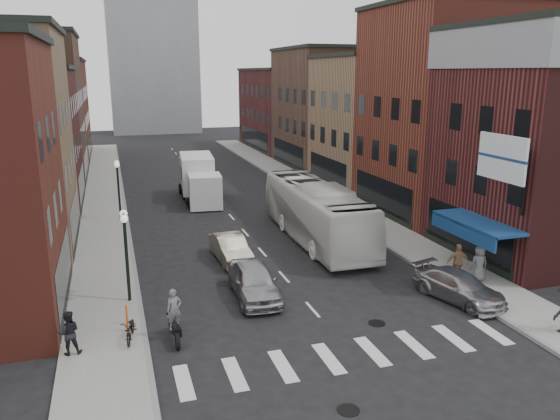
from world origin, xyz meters
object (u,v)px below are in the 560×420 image
(motorcycle_rider, at_px, (175,317))
(parked_bicycle, at_px, (131,329))
(curb_car, at_px, (459,287))
(ped_right_c, at_px, (479,264))
(streetlamp_near, at_px, (125,240))
(ped_left_solo, at_px, (69,333))
(transit_bus, at_px, (316,212))
(sedan_left_near, at_px, (254,281))
(bike_rack, at_px, (127,318))
(box_truck, at_px, (199,179))
(ped_right_b, at_px, (458,262))
(billboard_sign, at_px, (503,159))
(streetlamp_far, at_px, (118,179))
(sedan_left_far, at_px, (231,248))

(motorcycle_rider, distance_m, parked_bicycle, 1.67)
(curb_car, xyz_separation_m, ped_right_c, (2.06, 1.39, 0.38))
(streetlamp_near, distance_m, ped_left_solo, 5.13)
(transit_bus, xyz_separation_m, ped_right_c, (4.87, -8.84, -0.72))
(sedan_left_near, height_order, parked_bicycle, sedan_left_near)
(ped_left_solo, bearing_deg, bike_rack, -145.61)
(bike_rack, distance_m, box_truck, 22.28)
(motorcycle_rider, bearing_deg, sedan_left_near, 31.66)
(ped_right_c, bearing_deg, ped_right_b, -20.90)
(billboard_sign, height_order, parked_bicycle, billboard_sign)
(streetlamp_far, distance_m, transit_bus, 13.59)
(ped_right_b, bearing_deg, motorcycle_rider, 24.97)
(sedan_left_far, relative_size, ped_right_b, 2.36)
(transit_bus, distance_m, sedan_left_far, 6.14)
(box_truck, height_order, parked_bicycle, box_truck)
(streetlamp_near, distance_m, parked_bicycle, 4.44)
(streetlamp_far, relative_size, motorcycle_rider, 1.97)
(parked_bicycle, xyz_separation_m, ped_right_c, (16.06, 1.16, 0.45))
(bike_rack, relative_size, sedan_left_far, 0.19)
(ped_right_b, bearing_deg, box_truck, -49.57)
(parked_bicycle, bearing_deg, motorcycle_rider, -1.37)
(bike_rack, distance_m, motorcycle_rider, 2.22)
(ped_right_b, bearing_deg, parked_bicycle, 23.02)
(sedan_left_far, distance_m, ped_right_b, 11.57)
(box_truck, height_order, transit_bus, transit_bus)
(motorcycle_rider, bearing_deg, sedan_left_far, 57.61)
(bike_rack, xyz_separation_m, motorcycle_rider, (1.69, -1.37, 0.42))
(transit_bus, bearing_deg, ped_right_c, -60.08)
(motorcycle_rider, xyz_separation_m, ped_right_b, (13.60, 1.88, 0.07))
(streetlamp_near, bearing_deg, sedan_left_far, 37.42)
(bike_rack, bearing_deg, streetlamp_near, 85.76)
(bike_rack, distance_m, transit_bus, 14.44)
(bike_rack, height_order, sedan_left_far, sedan_left_far)
(bike_rack, bearing_deg, billboard_sign, -2.83)
(streetlamp_far, bearing_deg, billboard_sign, -47.59)
(streetlamp_near, distance_m, ped_right_c, 16.28)
(box_truck, bearing_deg, motorcycle_rider, -96.13)
(box_truck, height_order, ped_left_solo, box_truck)
(sedan_left_far, bearing_deg, streetlamp_far, 115.83)
(sedan_left_near, xyz_separation_m, parked_bicycle, (-5.45, -2.77, -0.21))
(curb_car, xyz_separation_m, ped_right_b, (1.19, 1.81, 0.40))
(bike_rack, distance_m, ped_right_c, 16.16)
(bike_rack, height_order, curb_car, curb_car)
(billboard_sign, xyz_separation_m, box_truck, (-9.88, 22.13, -4.43))
(billboard_sign, relative_size, parked_bicycle, 2.28)
(curb_car, height_order, ped_right_c, ped_right_c)
(streetlamp_near, relative_size, transit_bus, 0.33)
(box_truck, bearing_deg, ped_right_b, -61.31)
(transit_bus, distance_m, ped_left_solo, 16.91)
(ped_right_b, bearing_deg, streetlamp_far, -29.93)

